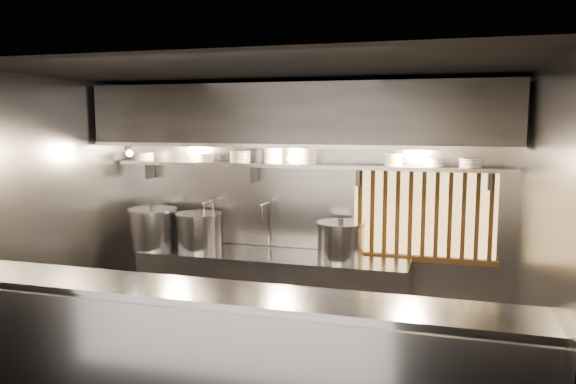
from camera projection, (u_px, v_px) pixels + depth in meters
The scene contains 25 objects.
floor at pixel (266, 380), 5.17m from camera, with size 4.50×4.50×0.00m, color black.
ceiling at pixel (264, 70), 4.81m from camera, with size 4.50×4.50×0.00m, color black.
wall_back at pixel (307, 206), 6.42m from camera, with size 4.50×4.50×0.00m, color gray.
wall_left at pixel (53, 218), 5.62m from camera, with size 3.00×3.00×0.00m, color gray.
wall_right at pixel (539, 247), 4.35m from camera, with size 3.00×3.00×0.00m, color gray.
serving_counter at pixel (224, 364), 4.18m from camera, with size 4.50×0.56×1.13m.
cooking_bench at pixel (273, 294), 6.27m from camera, with size 3.00×0.70×0.90m, color #96969B.
bowl_shelf at pixel (303, 166), 6.18m from camera, with size 4.40×0.34×0.04m, color #96969B.
exhaust_hood at pixel (298, 116), 5.90m from camera, with size 4.40×0.81×0.65m.
wood_screen at pixel (424, 214), 6.01m from camera, with size 1.56×0.09×1.04m.
faucet_left at pixel (210, 211), 6.62m from camera, with size 0.04×0.30×0.50m.
faucet_right at pixel (266, 214), 6.43m from camera, with size 0.04×0.30×0.50m.
heat_lamp at pixel (128, 148), 6.25m from camera, with size 0.25×0.35×0.20m.
pendant_bulb at pixel (292, 159), 6.09m from camera, with size 0.09×0.09×0.19m.
stock_pot_left at pixel (153, 228), 6.54m from camera, with size 0.74×0.74×0.50m.
stock_pot_mid at pixel (199, 231), 6.44m from camera, with size 0.69×0.69×0.46m.
stock_pot_right at pixel (341, 241), 5.97m from camera, with size 0.63×0.63×0.44m.
bowl_stack_0 at pixel (144, 156), 6.73m from camera, with size 0.24×0.24×0.09m.
bowl_stack_1 at pixel (207, 158), 6.50m from camera, with size 0.25×0.25×0.09m.
bowl_stack_2 at pixel (240, 157), 6.38m from camera, with size 0.25×0.25×0.13m.
bowl_stack_3 at pixel (273, 155), 6.27m from camera, with size 0.22×0.22×0.17m.
bowl_stack_4 at pixel (308, 156), 6.15m from camera, with size 0.20×0.20×0.17m.
bowl_stack_5 at pixel (393, 159), 5.90m from camera, with size 0.21×0.21×0.13m.
bowl_stack_6 at pixel (433, 162), 5.78m from camera, with size 0.23×0.23×0.09m.
bowl_stack_7 at pixel (471, 163), 5.68m from camera, with size 0.24×0.24×0.09m.
Camera 1 is at (1.59, -4.64, 2.37)m, focal length 35.00 mm.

